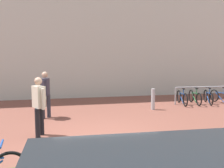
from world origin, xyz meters
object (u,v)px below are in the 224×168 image
Objects in this scene: bike_rack_cluster at (202,97)px; person_suited_dark at (45,92)px; bollard_steel at (153,99)px; person_shirt_white at (39,103)px.

bike_rack_cluster is 1.54× the size of person_suited_dark.
bike_rack_cluster is 7.21m from person_suited_dark.
person_shirt_white reaches higher than bollard_steel.
bollard_steel is 5.25m from person_shirt_white.
person_shirt_white is at bearing -148.74° from bollard_steel.
bike_rack_cluster is 2.79m from bollard_steel.
person_suited_dark is (-4.38, -0.54, 0.53)m from bollard_steel.
bollard_steel is at bearing 7.08° from person_suited_dark.
bike_rack_cluster is 2.95× the size of bollard_steel.
person_suited_dark reaches higher than bollard_steel.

